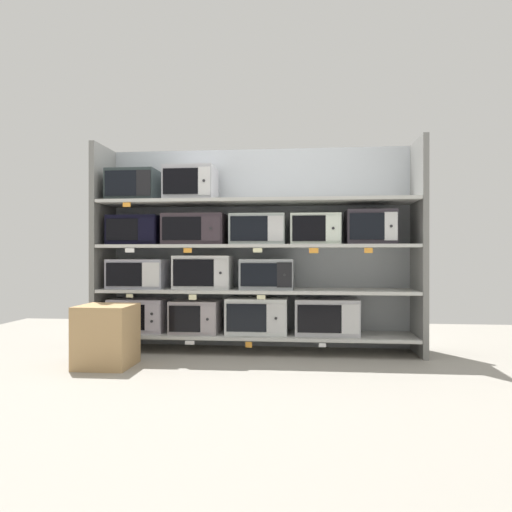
{
  "coord_description": "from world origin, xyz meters",
  "views": [
    {
      "loc": [
        0.44,
        -4.47,
        0.89
      ],
      "look_at": [
        0.0,
        0.0,
        0.88
      ],
      "focal_mm": 34.02,
      "sensor_mm": 36.0,
      "label": 1
    }
  ],
  "objects_px": {
    "microwave_9": "(258,229)",
    "microwave_11": "(370,227)",
    "microwave_2": "(257,316)",
    "shipping_carton": "(106,336)",
    "microwave_0": "(139,315)",
    "microwave_10": "(315,229)",
    "microwave_6": "(267,274)",
    "microwave_1": "(196,316)",
    "microwave_5": "(203,272)",
    "microwave_7": "(136,230)",
    "microwave_3": "(327,317)",
    "microwave_12": "(135,186)",
    "microwave_4": "(139,274)",
    "microwave_13": "(191,184)",
    "microwave_8": "(196,230)"
  },
  "relations": [
    {
      "from": "microwave_9",
      "to": "microwave_11",
      "type": "xyz_separation_m",
      "value": [
        1.02,
        0.0,
        0.01
      ]
    },
    {
      "from": "microwave_2",
      "to": "microwave_9",
      "type": "distance_m",
      "value": 0.8
    },
    {
      "from": "shipping_carton",
      "to": "microwave_0",
      "type": "bearing_deg",
      "value": 89.12
    },
    {
      "from": "microwave_10",
      "to": "microwave_11",
      "type": "xyz_separation_m",
      "value": [
        0.49,
        0.0,
        0.02
      ]
    },
    {
      "from": "microwave_6",
      "to": "microwave_1",
      "type": "bearing_deg",
      "value": -179.99
    },
    {
      "from": "microwave_5",
      "to": "microwave_7",
      "type": "bearing_deg",
      "value": 179.97
    },
    {
      "from": "microwave_3",
      "to": "microwave_10",
      "type": "bearing_deg",
      "value": -179.86
    },
    {
      "from": "shipping_carton",
      "to": "microwave_2",
      "type": "bearing_deg",
      "value": 32.45
    },
    {
      "from": "microwave_5",
      "to": "microwave_6",
      "type": "xyz_separation_m",
      "value": [
        0.6,
        0.0,
        -0.02
      ]
    },
    {
      "from": "microwave_5",
      "to": "microwave_11",
      "type": "xyz_separation_m",
      "value": [
        1.53,
        0.0,
        0.41
      ]
    },
    {
      "from": "microwave_6",
      "to": "microwave_12",
      "type": "distance_m",
      "value": 1.51
    },
    {
      "from": "microwave_1",
      "to": "microwave_9",
      "type": "height_order",
      "value": "microwave_9"
    },
    {
      "from": "microwave_3",
      "to": "microwave_7",
      "type": "relative_size",
      "value": 1.2
    },
    {
      "from": "microwave_10",
      "to": "shipping_carton",
      "type": "height_order",
      "value": "microwave_10"
    },
    {
      "from": "microwave_11",
      "to": "microwave_12",
      "type": "relative_size",
      "value": 0.96
    },
    {
      "from": "microwave_5",
      "to": "microwave_9",
      "type": "xyz_separation_m",
      "value": [
        0.51,
        0.0,
        0.4
      ]
    },
    {
      "from": "microwave_1",
      "to": "microwave_3",
      "type": "distance_m",
      "value": 1.22
    },
    {
      "from": "microwave_3",
      "to": "microwave_4",
      "type": "relative_size",
      "value": 1.08
    },
    {
      "from": "microwave_2",
      "to": "shipping_carton",
      "type": "relative_size",
      "value": 1.14
    },
    {
      "from": "microwave_2",
      "to": "microwave_9",
      "type": "height_order",
      "value": "microwave_9"
    },
    {
      "from": "microwave_1",
      "to": "shipping_carton",
      "type": "distance_m",
      "value": 0.92
    },
    {
      "from": "microwave_12",
      "to": "microwave_13",
      "type": "xyz_separation_m",
      "value": [
        0.54,
        0.0,
        0.01
      ]
    },
    {
      "from": "microwave_5",
      "to": "microwave_9",
      "type": "relative_size",
      "value": 1.05
    },
    {
      "from": "microwave_1",
      "to": "microwave_6",
      "type": "distance_m",
      "value": 0.78
    },
    {
      "from": "microwave_7",
      "to": "shipping_carton",
      "type": "bearing_deg",
      "value": -89.24
    },
    {
      "from": "microwave_8",
      "to": "microwave_3",
      "type": "bearing_deg",
      "value": -0.0
    },
    {
      "from": "microwave_7",
      "to": "microwave_13",
      "type": "xyz_separation_m",
      "value": [
        0.53,
        -0.0,
        0.43
      ]
    },
    {
      "from": "microwave_4",
      "to": "microwave_9",
      "type": "xyz_separation_m",
      "value": [
        1.13,
        -0.0,
        0.41
      ]
    },
    {
      "from": "microwave_5",
      "to": "microwave_6",
      "type": "bearing_deg",
      "value": 0.02
    },
    {
      "from": "microwave_10",
      "to": "microwave_13",
      "type": "height_order",
      "value": "microwave_13"
    },
    {
      "from": "microwave_11",
      "to": "microwave_13",
      "type": "distance_m",
      "value": 1.7
    },
    {
      "from": "microwave_5",
      "to": "microwave_1",
      "type": "bearing_deg",
      "value": 179.95
    },
    {
      "from": "microwave_13",
      "to": "microwave_0",
      "type": "bearing_deg",
      "value": -179.99
    },
    {
      "from": "microwave_2",
      "to": "microwave_9",
      "type": "xyz_separation_m",
      "value": [
        0.01,
        -0.0,
        0.8
      ]
    },
    {
      "from": "microwave_6",
      "to": "microwave_7",
      "type": "height_order",
      "value": "microwave_7"
    },
    {
      "from": "microwave_11",
      "to": "microwave_12",
      "type": "xyz_separation_m",
      "value": [
        -2.19,
        -0.0,
        0.4
      ]
    },
    {
      "from": "microwave_4",
      "to": "microwave_10",
      "type": "distance_m",
      "value": 1.71
    },
    {
      "from": "microwave_7",
      "to": "shipping_carton",
      "type": "height_order",
      "value": "microwave_7"
    },
    {
      "from": "microwave_6",
      "to": "microwave_7",
      "type": "bearing_deg",
      "value": 179.99
    },
    {
      "from": "microwave_3",
      "to": "microwave_9",
      "type": "distance_m",
      "value": 1.02
    },
    {
      "from": "microwave_1",
      "to": "shipping_carton",
      "type": "bearing_deg",
      "value": -127.98
    },
    {
      "from": "microwave_5",
      "to": "microwave_8",
      "type": "bearing_deg",
      "value": 179.78
    },
    {
      "from": "microwave_6",
      "to": "microwave_8",
      "type": "xyz_separation_m",
      "value": [
        -0.67,
        0.0,
        0.41
      ]
    },
    {
      "from": "microwave_5",
      "to": "microwave_11",
      "type": "height_order",
      "value": "microwave_11"
    },
    {
      "from": "microwave_5",
      "to": "microwave_13",
      "type": "xyz_separation_m",
      "value": [
        -0.12,
        0.0,
        0.83
      ]
    },
    {
      "from": "microwave_1",
      "to": "microwave_6",
      "type": "bearing_deg",
      "value": 0.01
    },
    {
      "from": "microwave_8",
      "to": "microwave_9",
      "type": "xyz_separation_m",
      "value": [
        0.59,
        -0.0,
        -0.0
      ]
    },
    {
      "from": "microwave_6",
      "to": "microwave_10",
      "type": "xyz_separation_m",
      "value": [
        0.44,
        -0.0,
        0.41
      ]
    },
    {
      "from": "shipping_carton",
      "to": "microwave_9",
      "type": "bearing_deg",
      "value": 32.26
    },
    {
      "from": "microwave_4",
      "to": "microwave_5",
      "type": "relative_size",
      "value": 1.0
    }
  ]
}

